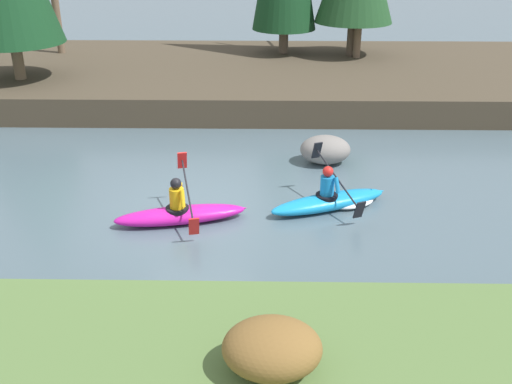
# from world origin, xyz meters

# --- Properties ---
(ground_plane) EXTENTS (90.00, 90.00, 0.00)m
(ground_plane) POSITION_xyz_m (0.00, 0.00, 0.00)
(ground_plane) COLOR #4C606B
(riverbank_far) EXTENTS (44.00, 9.21, 0.87)m
(riverbank_far) POSITION_xyz_m (0.00, 10.05, 0.44)
(riverbank_far) COLOR #473D2D
(riverbank_far) RESTS_ON ground
(shrub_clump_nearest) EXTENTS (1.25, 1.04, 0.68)m
(shrub_clump_nearest) POSITION_xyz_m (1.61, -5.66, 0.93)
(shrub_clump_nearest) COLOR brown
(shrub_clump_nearest) RESTS_ON riverbank_near
(kayaker_lead) EXTENTS (2.72, 1.97, 1.20)m
(kayaker_lead) POSITION_xyz_m (2.98, 0.15, 0.20)
(kayaker_lead) COLOR #1993D6
(kayaker_lead) RESTS_ON ground
(kayaker_middle) EXTENTS (2.79, 2.05, 1.20)m
(kayaker_middle) POSITION_xyz_m (-0.22, -0.57, 0.22)
(kayaker_middle) COLOR #C61999
(kayaker_middle) RESTS_ON ground
(boulder_midstream) EXTENTS (1.28, 1.00, 0.73)m
(boulder_midstream) POSITION_xyz_m (3.03, 2.77, 0.36)
(boulder_midstream) COLOR gray
(boulder_midstream) RESTS_ON ground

